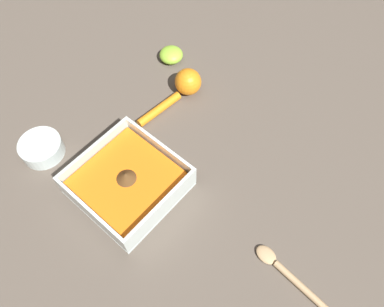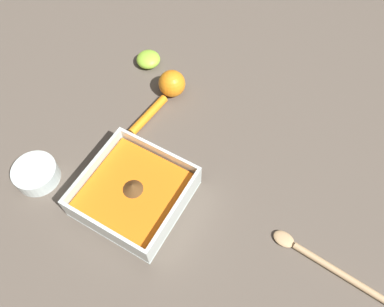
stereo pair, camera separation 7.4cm
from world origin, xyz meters
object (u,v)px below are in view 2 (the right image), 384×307
object	(u,v)px
lemon_half	(148,59)
wooden_spoon	(328,266)
square_dish	(134,193)
spice_bowl	(36,174)
lemon_squeezer	(168,88)

from	to	relation	value
lemon_half	wooden_spoon	bearing A→B (deg)	64.84
square_dish	spice_bowl	distance (m)	0.20
lemon_half	wooden_spoon	xyz separation A→B (m)	(0.25, 0.54, -0.01)
lemon_half	lemon_squeezer	bearing A→B (deg)	57.19
square_dish	lemon_squeezer	distance (m)	0.26
wooden_spoon	spice_bowl	bearing A→B (deg)	16.40
square_dish	wooden_spoon	distance (m)	0.37
square_dish	spice_bowl	size ratio (longest dim) A/B	2.14
lemon_half	wooden_spoon	world-z (taller)	lemon_half
spice_bowl	lemon_squeezer	xyz separation A→B (m)	(-0.31, 0.12, 0.01)
spice_bowl	wooden_spoon	bearing A→B (deg)	101.86
spice_bowl	lemon_squeezer	size ratio (longest dim) A/B	0.49
lemon_squeezer	square_dish	bearing A→B (deg)	-157.24
wooden_spoon	square_dish	bearing A→B (deg)	13.70
square_dish	wooden_spoon	world-z (taller)	square_dish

